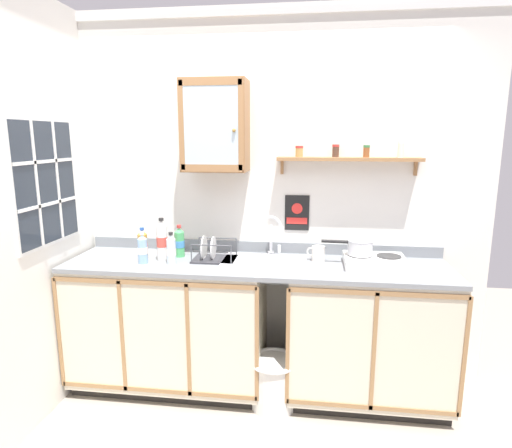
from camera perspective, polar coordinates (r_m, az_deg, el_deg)
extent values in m
plane|color=#9E9384|center=(3.06, -0.95, -24.52)|extent=(5.64, 5.64, 0.00)
cube|color=silver|center=(3.15, 0.69, 3.11)|extent=(3.24, 0.05, 2.68)
cube|color=white|center=(3.20, 0.68, 26.56)|extent=(3.24, 0.02, 0.05)
cube|color=silver|center=(2.79, -30.49, 0.41)|extent=(0.05, 3.42, 2.68)
cube|color=black|center=(3.46, -10.96, -19.32)|extent=(1.32, 0.53, 0.08)
cube|color=beige|center=(3.22, -11.45, -12.46)|extent=(1.35, 0.59, 0.85)
cube|color=#997047|center=(2.82, -13.72, -7.68)|extent=(1.35, 0.01, 0.03)
cube|color=#997047|center=(3.15, -13.02, -20.86)|extent=(1.35, 0.01, 0.03)
cube|color=#997047|center=(3.26, -24.84, -13.08)|extent=(0.02, 0.01, 0.78)
cube|color=#997047|center=(3.05, -17.44, -14.20)|extent=(0.02, 0.01, 0.78)
cube|color=#997047|center=(2.90, -9.04, -15.19)|extent=(0.02, 0.01, 0.78)
cube|color=#997047|center=(2.81, 0.13, -15.91)|extent=(0.02, 0.01, 0.78)
cube|color=black|center=(3.34, 14.20, -20.72)|extent=(1.04, 0.53, 0.08)
cube|color=beige|center=(3.09, 14.70, -13.68)|extent=(1.06, 0.59, 0.85)
cube|color=#997047|center=(2.67, 15.91, -8.90)|extent=(1.06, 0.01, 0.03)
cube|color=#997047|center=(3.02, 15.05, -22.57)|extent=(1.06, 0.01, 0.03)
cube|color=#997047|center=(2.80, 4.24, -16.11)|extent=(0.02, 0.01, 0.78)
cube|color=#997047|center=(2.83, 15.46, -16.24)|extent=(0.02, 0.01, 0.78)
cube|color=#997047|center=(2.95, 26.09, -15.83)|extent=(0.02, 0.01, 0.78)
cube|color=gray|center=(2.93, -0.07, -5.48)|extent=(2.60, 0.62, 0.03)
cube|color=gray|center=(3.18, 0.60, -3.05)|extent=(2.60, 0.02, 0.08)
cube|color=silver|center=(2.93, 1.09, -5.02)|extent=(0.57, 0.37, 0.01)
cube|color=slate|center=(2.97, 1.08, -6.92)|extent=(0.49, 0.29, 0.01)
cube|color=slate|center=(3.09, 1.40, -5.25)|extent=(0.49, 0.01, 0.10)
cube|color=slate|center=(2.81, 0.74, -7.01)|extent=(0.49, 0.01, 0.10)
cylinder|color=#4C4C51|center=(2.97, 1.08, -6.96)|extent=(0.04, 0.04, 0.01)
cylinder|color=silver|center=(3.12, 2.00, -3.88)|extent=(0.05, 0.05, 0.02)
cylinder|color=silver|center=(3.10, 2.01, -1.91)|extent=(0.02, 0.02, 0.20)
torus|color=silver|center=(3.01, 1.90, -0.42)|extent=(0.17, 0.02, 0.17)
cylinder|color=silver|center=(3.11, 3.11, -3.32)|extent=(0.02, 0.02, 0.06)
cube|color=silver|center=(2.95, 15.54, -4.84)|extent=(0.40, 0.31, 0.06)
cylinder|color=#2D2D2D|center=(2.95, 13.68, -4.05)|extent=(0.16, 0.16, 0.01)
cylinder|color=#2D2D2D|center=(2.98, 17.34, -4.11)|extent=(0.16, 0.16, 0.01)
cylinder|color=black|center=(2.81, 13.99, -5.61)|extent=(0.03, 0.02, 0.03)
cylinder|color=black|center=(2.84, 17.85, -5.65)|extent=(0.03, 0.02, 0.03)
cylinder|color=silver|center=(2.94, 13.72, -3.07)|extent=(0.16, 0.16, 0.10)
torus|color=silver|center=(2.93, 13.77, -2.14)|extent=(0.17, 0.17, 0.01)
cylinder|color=black|center=(2.92, 10.45, -2.31)|extent=(0.18, 0.03, 0.02)
cylinder|color=#8CB7E0|center=(2.99, -14.89, -3.52)|extent=(0.07, 0.07, 0.17)
cone|color=#8CB7E0|center=(2.97, -14.98, -1.68)|extent=(0.06, 0.06, 0.03)
cylinder|color=white|center=(2.97, -15.01, -1.22)|extent=(0.03, 0.03, 0.02)
cylinder|color=white|center=(2.99, -14.89, -3.43)|extent=(0.07, 0.07, 0.05)
cylinder|color=#4CB266|center=(3.10, -10.17, -2.69)|extent=(0.07, 0.07, 0.18)
cone|color=#4CB266|center=(3.08, -10.24, -0.79)|extent=(0.07, 0.07, 0.03)
cylinder|color=red|center=(3.07, -10.26, -0.32)|extent=(0.03, 0.03, 0.02)
cylinder|color=#3F8CCC|center=(3.10, -10.17, -2.61)|extent=(0.07, 0.07, 0.05)
cylinder|color=silver|center=(2.93, -11.23, -3.62)|extent=(0.06, 0.06, 0.17)
cone|color=silver|center=(2.91, -11.31, -1.72)|extent=(0.06, 0.06, 0.03)
cylinder|color=#262626|center=(2.90, -11.33, -1.26)|extent=(0.03, 0.03, 0.02)
cylinder|color=white|center=(2.93, -11.23, -3.67)|extent=(0.06, 0.06, 0.05)
cylinder|color=gold|center=(3.11, -14.88, -2.91)|extent=(0.07, 0.07, 0.17)
cone|color=gold|center=(3.09, -14.98, -1.08)|extent=(0.06, 0.06, 0.03)
cylinder|color=#2D59B2|center=(3.08, -15.00, -0.63)|extent=(0.03, 0.03, 0.02)
cylinder|color=#D84C3F|center=(3.11, -14.88, -3.01)|extent=(0.07, 0.07, 0.05)
cylinder|color=white|center=(3.02, -12.42, -2.51)|extent=(0.07, 0.07, 0.25)
cone|color=white|center=(2.99, -12.53, 0.10)|extent=(0.07, 0.07, 0.03)
cylinder|color=#262626|center=(2.98, -12.55, 0.60)|extent=(0.03, 0.03, 0.02)
cylinder|color=#D84C3F|center=(3.01, -12.43, -2.32)|extent=(0.08, 0.08, 0.07)
cube|color=#333338|center=(3.00, -5.53, -4.69)|extent=(0.30, 0.23, 0.01)
cylinder|color=#4C4F54|center=(2.92, -8.63, -3.89)|extent=(0.01, 0.01, 0.12)
cylinder|color=#4C4F54|center=(2.86, -3.36, -4.12)|extent=(0.01, 0.01, 0.12)
cylinder|color=#4C4F54|center=(3.11, -7.58, -2.88)|extent=(0.01, 0.01, 0.12)
cylinder|color=#4C4F54|center=(3.06, -2.63, -3.07)|extent=(0.01, 0.01, 0.12)
cylinder|color=#4C4F54|center=(2.87, -6.05, -2.85)|extent=(0.27, 0.01, 0.01)
cylinder|color=#4C4F54|center=(3.07, -5.15, -1.89)|extent=(0.27, 0.01, 0.01)
cylinder|color=white|center=(3.00, -6.95, -3.14)|extent=(0.01, 0.17, 0.17)
cylinder|color=white|center=(2.98, -5.70, -3.19)|extent=(0.01, 0.16, 0.16)
cylinder|color=white|center=(2.98, 8.33, -3.95)|extent=(0.09, 0.09, 0.11)
torus|color=white|center=(2.99, 7.41, -3.75)|extent=(0.07, 0.04, 0.07)
cube|color=#996B42|center=(3.02, -5.45, 12.88)|extent=(0.45, 0.25, 0.62)
cube|color=silver|center=(2.89, -6.04, 12.93)|extent=(0.37, 0.01, 0.51)
cube|color=#996B42|center=(2.95, -9.94, 12.80)|extent=(0.04, 0.01, 0.58)
cube|color=#996B42|center=(2.85, -2.02, 13.01)|extent=(0.04, 0.01, 0.58)
cube|color=#996B42|center=(2.91, -6.17, 18.41)|extent=(0.42, 0.01, 0.05)
cube|color=#996B42|center=(2.90, -5.93, 7.42)|extent=(0.42, 0.01, 0.05)
sphere|color=olive|center=(2.85, -2.97, 12.38)|extent=(0.02, 0.02, 0.02)
cube|color=#996B42|center=(3.01, 12.25, 8.48)|extent=(0.98, 0.14, 0.02)
cube|color=#996B42|center=(3.07, 3.50, 7.60)|extent=(0.02, 0.03, 0.10)
cube|color=#996B42|center=(3.14, 20.53, 6.99)|extent=(0.02, 0.03, 0.10)
cylinder|color=tan|center=(3.00, 5.79, 9.47)|extent=(0.05, 0.05, 0.06)
cylinder|color=red|center=(3.00, 5.80, 10.19)|extent=(0.05, 0.05, 0.02)
cylinder|color=#4C3326|center=(3.02, 10.59, 9.43)|extent=(0.05, 0.05, 0.07)
cylinder|color=red|center=(3.02, 10.62, 10.24)|extent=(0.05, 0.05, 0.02)
cylinder|color=brown|center=(3.02, 14.51, 9.23)|extent=(0.04, 0.04, 0.07)
cylinder|color=#33723F|center=(3.02, 14.55, 10.01)|extent=(0.04, 0.04, 0.02)
cylinder|color=silver|center=(3.05, 18.76, 9.26)|extent=(0.04, 0.04, 0.09)
cylinder|color=white|center=(3.05, 18.82, 10.27)|extent=(0.04, 0.04, 0.02)
cube|color=black|center=(3.12, 5.49, 1.50)|extent=(0.18, 0.01, 0.26)
cube|color=red|center=(3.12, 5.47, 0.44)|extent=(0.15, 0.00, 0.05)
cylinder|color=red|center=(3.11, 5.50, 2.06)|extent=(0.08, 0.00, 0.08)
cube|color=#262D38|center=(3.04, -26.16, 4.96)|extent=(0.01, 0.61, 0.77)
cube|color=white|center=(3.04, -26.32, 4.96)|extent=(0.02, 0.65, 0.81)
cube|color=white|center=(2.95, -27.22, 4.69)|extent=(0.01, 0.02, 0.77)
cube|color=white|center=(3.13, -24.98, 5.22)|extent=(0.01, 0.02, 0.77)
cube|color=white|center=(3.05, -25.84, 2.45)|extent=(0.01, 0.61, 0.02)
cube|color=white|center=(3.03, -26.29, 7.50)|extent=(0.01, 0.61, 0.02)
cylinder|color=silver|center=(3.08, 2.35, -20.52)|extent=(0.30, 0.30, 0.34)
torus|color=white|center=(2.99, 2.38, -17.76)|extent=(0.33, 0.33, 0.03)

